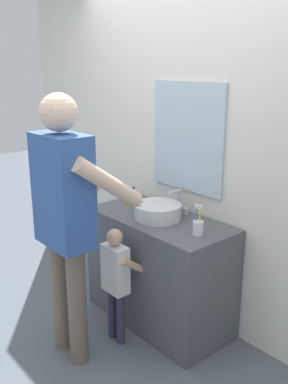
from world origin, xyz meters
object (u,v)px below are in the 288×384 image
(soap_bottle, at_px, (134,199))
(adult_parent, at_px, (66,207))
(child_toddler, at_px, (116,275))
(toothbrush_cup, at_px, (198,227))

(soap_bottle, xyz_separation_m, adult_parent, (0.22, -0.72, 0.15))
(child_toddler, height_order, adult_parent, adult_parent)
(soap_bottle, bearing_deg, toothbrush_cup, -2.90)
(toothbrush_cup, relative_size, soap_bottle, 1.25)
(toothbrush_cup, height_order, child_toddler, toothbrush_cup)
(toothbrush_cup, distance_m, soap_bottle, 0.71)
(child_toddler, distance_m, adult_parent, 0.63)
(toothbrush_cup, distance_m, child_toddler, 0.67)
(toothbrush_cup, bearing_deg, child_toddler, -136.83)
(soap_bottle, distance_m, adult_parent, 0.77)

